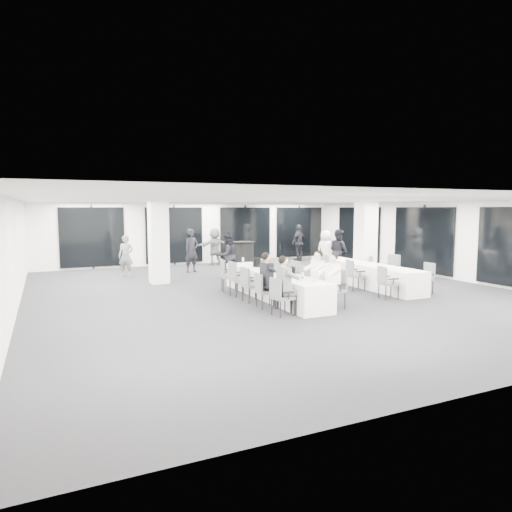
{
  "coord_description": "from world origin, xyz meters",
  "views": [
    {
      "loc": [
        -6.29,
        -12.23,
        2.56
      ],
      "look_at": [
        -0.72,
        -0.2,
        1.17
      ],
      "focal_mm": 32.0,
      "sensor_mm": 36.0,
      "label": 1
    }
  ],
  "objects": [
    {
      "name": "standing_guest_b",
      "position": [
        -0.31,
        3.21,
        0.96
      ],
      "size": [
        1.06,
        0.84,
        1.92
      ],
      "primitive_type": "imported",
      "rotation": [
        0.0,
        0.0,
        3.47
      ],
      "color": "black",
      "rests_on": "floor"
    },
    {
      "name": "banquet_table_side",
      "position": [
        3.23,
        -0.14,
        0.38
      ],
      "size": [
        0.9,
        5.0,
        0.75
      ],
      "primitive_type": "cube",
      "color": "white",
      "rests_on": "floor"
    },
    {
      "name": "ice_bucket_near",
      "position": [
        -0.38,
        -1.7,
        0.89
      ],
      "size": [
        0.24,
        0.24,
        0.27
      ],
      "primitive_type": "cylinder",
      "color": "black",
      "rests_on": "banquet_table_main"
    },
    {
      "name": "chair_side_right_near",
      "position": [
        4.06,
        -2.06,
        0.53
      ],
      "size": [
        0.51,
        0.55,
        0.92
      ],
      "rotation": [
        0.0,
        0.0,
        1.48
      ],
      "color": "#55575D",
      "rests_on": "floor"
    },
    {
      "name": "seated_guest_d",
      "position": [
        0.22,
        -1.98,
        0.81
      ],
      "size": [
        0.5,
        0.38,
        1.44
      ],
      "rotation": [
        0.0,
        0.0,
        1.57
      ],
      "color": "white",
      "rests_on": "floor"
    },
    {
      "name": "chair_side_left_far",
      "position": [
        2.39,
        0.71,
        0.57
      ],
      "size": [
        0.51,
        0.57,
        1.0
      ],
      "rotation": [
        0.0,
        0.0,
        -1.55
      ],
      "color": "#55575D",
      "rests_on": "floor"
    },
    {
      "name": "standing_guest_h",
      "position": [
        4.27,
        2.75,
        0.98
      ],
      "size": [
        0.67,
        1.0,
        1.96
      ],
      "primitive_type": "imported",
      "rotation": [
        0.0,
        0.0,
        1.67
      ],
      "color": "black",
      "rests_on": "floor"
    },
    {
      "name": "chair_side_right_far",
      "position": [
        4.05,
        0.74,
        0.5
      ],
      "size": [
        0.53,
        0.55,
        0.87
      ],
      "rotation": [
        0.0,
        0.0,
        1.32
      ],
      "color": "#55575D",
      "rests_on": "floor"
    },
    {
      "name": "chair_main_left_far",
      "position": [
        -1.29,
        0.71,
        0.57
      ],
      "size": [
        0.6,
        0.63,
        1.0
      ],
      "rotation": [
        0.0,
        0.0,
        -1.8
      ],
      "color": "#55575D",
      "rests_on": "floor"
    },
    {
      "name": "standing_guest_e",
      "position": [
        4.36,
        3.81,
        0.93
      ],
      "size": [
        0.88,
        1.04,
        1.86
      ],
      "primitive_type": "imported",
      "rotation": [
        0.0,
        0.0,
        2.01
      ],
      "color": "white",
      "rests_on": "floor"
    },
    {
      "name": "chair_main_left_mid",
      "position": [
        -1.28,
        -1.01,
        0.55
      ],
      "size": [
        0.51,
        0.56,
        0.96
      ],
      "rotation": [
        0.0,
        0.0,
        -1.52
      ],
      "color": "#55575D",
      "rests_on": "floor"
    },
    {
      "name": "standing_guest_d",
      "position": [
        4.9,
        6.96,
        1.0
      ],
      "size": [
        1.34,
        1.07,
        2.0
      ],
      "primitive_type": "imported",
      "rotation": [
        0.0,
        0.0,
        3.54
      ],
      "color": "black",
      "rests_on": "floor"
    },
    {
      "name": "chair_main_right_near",
      "position": [
        0.39,
        -2.67,
        0.57
      ],
      "size": [
        0.58,
        0.62,
        1.0
      ],
      "rotation": [
        0.0,
        0.0,
        1.73
      ],
      "color": "#55575D",
      "rests_on": "floor"
    },
    {
      "name": "plate_b",
      "position": [
        -0.28,
        -2.71,
        0.76
      ],
      "size": [
        0.19,
        0.19,
        0.03
      ],
      "color": "white",
      "rests_on": "banquet_table_main"
    },
    {
      "name": "water_bottle_b",
      "position": [
        -0.36,
        -0.26,
        0.86
      ],
      "size": [
        0.07,
        0.07,
        0.23
      ],
      "primitive_type": "cylinder",
      "color": "silver",
      "rests_on": "banquet_table_main"
    },
    {
      "name": "standing_guest_a",
      "position": [
        -1.0,
        5.34,
        0.99
      ],
      "size": [
        0.87,
        0.79,
        1.97
      ],
      "primitive_type": "imported",
      "rotation": [
        0.0,
        0.0,
        0.34
      ],
      "color": "black",
      "rests_on": "floor"
    },
    {
      "name": "chair_main_right_second",
      "position": [
        0.38,
        -1.99,
        0.54
      ],
      "size": [
        0.55,
        0.59,
        0.95
      ],
      "rotation": [
        0.0,
        0.0,
        1.42
      ],
      "color": "#55575D",
      "rests_on": "floor"
    },
    {
      "name": "ice_bucket_far",
      "position": [
        -0.39,
        0.46,
        0.89
      ],
      "size": [
        0.24,
        0.24,
        0.28
      ],
      "primitive_type": "cylinder",
      "color": "black",
      "rests_on": "banquet_table_main"
    },
    {
      "name": "chair_side_left_near",
      "position": [
        2.4,
        -2.23,
        0.53
      ],
      "size": [
        0.54,
        0.58,
        0.92
      ],
      "rotation": [
        0.0,
        0.0,
        -1.76
      ],
      "color": "#55575D",
      "rests_on": "floor"
    },
    {
      "name": "cocktail_table",
      "position": [
        0.95,
        4.55,
        0.62
      ],
      "size": [
        0.88,
        0.88,
        1.22
      ],
      "color": "black",
      "rests_on": "floor"
    },
    {
      "name": "chair_main_left_fourth",
      "position": [
        -1.29,
        -0.12,
        0.58
      ],
      "size": [
        0.53,
        0.59,
        1.02
      ],
      "rotation": [
        0.0,
        0.0,
        -1.54
      ],
      "color": "#55575D",
      "rests_on": "floor"
    },
    {
      "name": "chair_side_right_mid",
      "position": [
        4.07,
        -0.51,
        0.59
      ],
      "size": [
        0.57,
        0.62,
        1.03
      ],
      "rotation": [
        0.0,
        0.0,
        1.67
      ],
      "color": "#55575D",
      "rests_on": "floor"
    },
    {
      "name": "seated_guest_a",
      "position": [
        -1.12,
        -2.77,
        0.81
      ],
      "size": [
        0.5,
        0.38,
        1.44
      ],
      "rotation": [
        0.0,
        0.0,
        -1.57
      ],
      "color": "#5A5C62",
      "rests_on": "floor"
    },
    {
      "name": "chair_main_right_far",
      "position": [
        0.38,
        0.95,
        0.54
      ],
      "size": [
        0.55,
        0.59,
        0.94
      ],
      "rotation": [
        0.0,
        0.0,
        1.76
      ],
      "color": "#55575D",
      "rests_on": "floor"
    },
    {
      "name": "seated_guest_c",
      "position": [
        0.22,
        -2.68,
        0.81
      ],
      "size": [
        0.5,
        0.38,
        1.44
      ],
      "rotation": [
        0.0,
        0.0,
        1.57
      ],
      "color": "white",
      "rests_on": "floor"
    },
    {
      "name": "banquet_table_main",
      "position": [
        -0.45,
        -0.78,
        0.38
      ],
      "size": [
        0.9,
        5.0,
        0.75
      ],
      "primitive_type": "cube",
      "color": "white",
      "rests_on": "floor"
    },
    {
      "name": "chair_side_left_mid",
      "position": [
        2.4,
        -0.74,
        0.54
      ],
      "size": [
        0.55,
        0.59,
        0.95
      ],
      "rotation": [
        0.0,
        0.0,
        -1.73
      ],
      "color": "#55575D",
      "rests_on": "floor"
    },
    {
      "name": "wine_glass",
      "position": [
        -0.17,
        -2.73,
        0.9
      ],
      "size": [
        0.08,
        0.08,
        0.21
      ],
      "color": "silver",
      "rests_on": "banquet_table_main"
    },
    {
      "name": "plate_a",
      "position": [
        -0.6,
        -2.06,
        0.76
      ],
      "size": [
        0.21,
        0.21,
        0.03
      ],
      "color": "white",
      "rests_on": "banquet_table_main"
    },
    {
      "name": "chair_main_right_fourth",
      "position": [
        0.39,
        -0.32,
        0.56
      ],
      "size": [
        0.51,
        0.57,
        0.98
      ],
      "rotation": [
        0.0,
        0.0,
        1.62
      ],
      "color": "#55575D",
      "rests_on": "floor"
    },
    {
      "name": "room",
      "position": [
        0.89,
        1.11,
        1.39
      ],
      "size": [
        14.04,
        16.04,
        2.84
      ],
      "color": "#25252A",
      "rests_on": "ground"
    },
    {
      "name": "water_bottle_c",
      "position": [
        -0.51,
        1.24,
        0.86
      ],
      "size": [
        0.07,
        0.07,
        0.22
      ],
      "primitive_type": "cylinder",
      "color": "silver",
      "rests_on": "banquet_table_main"
    },
    {
      "name": "column_left",
      "position": [
        -2.8,
        3.2,
        1.4
      ],
      "size": [
        0.6,
        0.6,
        2.8
      ],
      "primitive_type": "cube",
      "color": "white",
      "rests_on": "floor"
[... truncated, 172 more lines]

